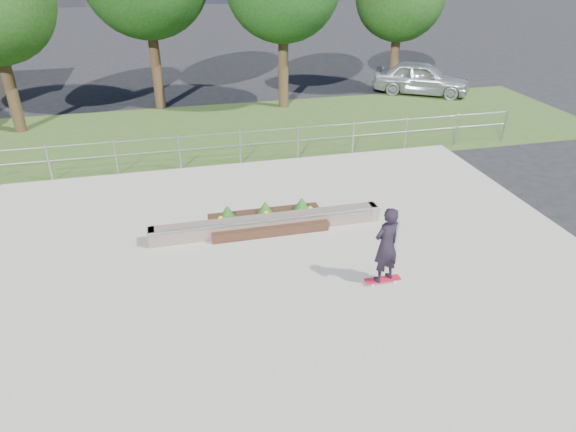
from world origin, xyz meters
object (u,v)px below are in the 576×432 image
object	(u,v)px
grind_ledge	(267,224)
planter_bed	(267,219)
parked_car	(421,78)
skateboarder	(386,245)

from	to	relation	value
grind_ledge	planter_bed	world-z (taller)	planter_bed
planter_bed	parked_car	xyz separation A→B (m)	(10.14, 11.61, 0.54)
grind_ledge	planter_bed	xyz separation A→B (m)	(0.04, 0.27, -0.02)
parked_car	grind_ledge	bearing A→B (deg)	171.11
skateboarder	parked_car	distance (m)	16.84
planter_bed	skateboarder	distance (m)	3.76
grind_ledge	skateboarder	bearing A→B (deg)	-54.79
planter_bed	parked_car	bearing A→B (deg)	48.85
grind_ledge	skateboarder	xyz separation A→B (m)	(2.01, -2.84, 0.74)
grind_ledge	parked_car	distance (m)	15.65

